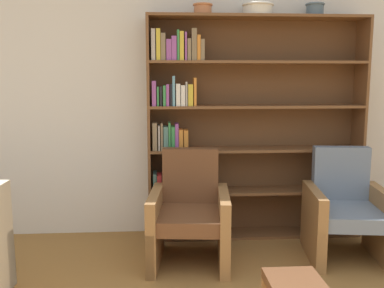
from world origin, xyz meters
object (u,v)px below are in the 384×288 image
armchair_cushioned (346,211)px  bowl_terracotta (315,9)px  bowl_copper (203,9)px  bookshelf (234,132)px  bowl_slate (258,9)px  armchair_leather (190,215)px

armchair_cushioned → bowl_terracotta: bearing=-67.2°
bowl_copper → bowl_terracotta: bowl_terracotta is taller
bookshelf → bowl_slate: (0.20, -0.02, 1.12)m
bookshelf → bowl_copper: bowl_copper is taller
bookshelf → armchair_cushioned: bookshelf is taller
bowl_slate → armchair_cushioned: bowl_slate is taller
bowl_slate → armchair_leather: 1.94m
bowl_terracotta → armchair_cushioned: bearing=-75.0°
bookshelf → bowl_terracotta: 1.34m
bowl_copper → bowl_slate: (0.50, 0.00, 0.00)m
bookshelf → bowl_terracotta: bearing=-1.3°
bowl_terracotta → armchair_leather: bowl_terracotta is taller
bowl_slate → armchair_cushioned: size_ratio=0.32×
bowl_copper → bowl_slate: bearing=0.0°
armchair_leather → bookshelf: bearing=-123.1°
bookshelf → armchair_leather: (-0.45, -0.57, -0.62)m
bowl_slate → bowl_copper: bearing=-180.0°
bowl_copper → bowl_slate: size_ratio=0.62×
bookshelf → bowl_slate: 1.14m
armchair_leather → armchair_cushioned: size_ratio=1.00×
bookshelf → bowl_terracotta: bowl_terracotta is taller
bowl_terracotta → armchair_cushioned: (0.15, -0.55, -1.75)m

